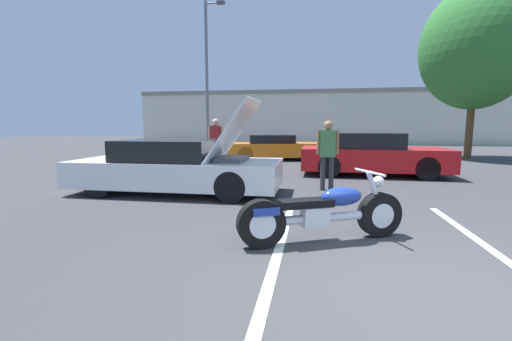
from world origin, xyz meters
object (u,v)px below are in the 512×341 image
Objects in this scene: light_pole at (208,71)px; parked_car_right_row at (372,155)px; spectator_midground at (328,149)px; tree_background at (476,48)px; parked_car_left_row at (274,148)px; motorcycle at (323,213)px; spectator_by_show_car at (216,140)px; show_car_hood_open at (177,167)px.

light_pole reaches higher than parked_car_right_row.
tree_background is at bearing 53.29° from spectator_midground.
tree_background is (13.30, -2.22, 0.36)m from light_pole.
motorcycle is at bearing -92.27° from parked_car_left_row.
spectator_midground reaches higher than parked_car_right_row.
spectator_midground is (6.51, -11.33, -3.66)m from light_pole.
parked_car_left_row is 4.35m from spectator_by_show_car.
light_pole is 4.80× the size of spectator_by_show_car.
light_pole is 3.82× the size of motorcycle.
show_car_hood_open is 3.58m from spectator_midground.
parked_car_right_row is at bearing -1.65° from spectator_by_show_car.
show_car_hood_open is 1.08× the size of parked_car_right_row.
spectator_midground is at bearing 62.53° from motorcycle.
tree_background is at bearing 44.46° from show_car_hood_open.
tree_background is 14.97m from show_car_hood_open.
spectator_by_show_car is (2.85, -8.32, -3.59)m from light_pole.
tree_background is 10.16m from parked_car_left_row.
tree_background reaches higher than spectator_by_show_car.
motorcycle is 4.36m from show_car_hood_open.
motorcycle is at bearing -103.12° from parked_car_right_row.
tree_background reaches higher than motorcycle.
spectator_by_show_car reaches higher than motorcycle.
show_car_hood_open is 2.69× the size of spectator_by_show_car.
spectator_by_show_car is at bearing 140.59° from spectator_midground.
light_pole reaches higher than spectator_midground.
spectator_by_show_car is at bearing 93.25° from show_car_hood_open.
motorcycle is 1.33× the size of spectator_midground.
parked_car_right_row is at bearing 62.67° from spectator_midground.
light_pole is at bearing 170.54° from tree_background.
light_pole reaches higher than show_car_hood_open.
tree_background reaches higher than parked_car_right_row.
parked_car_left_row is (4.42, -4.30, -4.10)m from light_pole.
show_car_hood_open reaches higher than motorcycle.
parked_car_right_row is 2.49× the size of spectator_by_show_car.
parked_car_left_row is (-3.57, 4.17, -0.08)m from parked_car_right_row.
light_pole is 9.50m from spectator_by_show_car.
tree_background is 9.31m from parked_car_right_row.
parked_car_left_row is (1.36, 7.90, -0.05)m from show_car_hood_open.
show_car_hood_open reaches higher than spectator_by_show_car.
spectator_by_show_car is 1.06× the size of spectator_midground.
parked_car_right_row is 0.95× the size of parked_car_left_row.
parked_car_left_row is at bearing -44.25° from light_pole.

